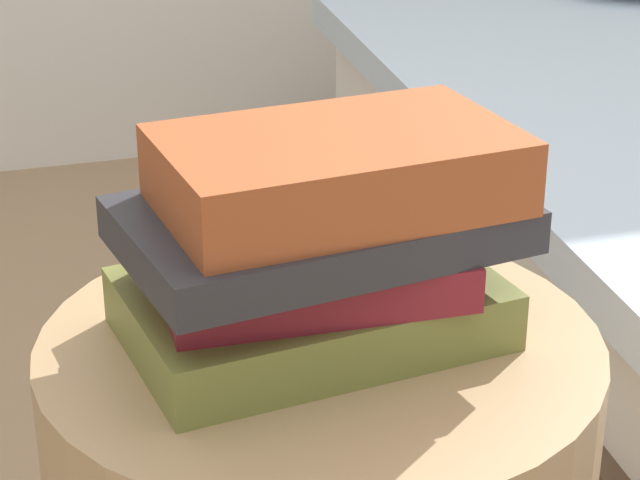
% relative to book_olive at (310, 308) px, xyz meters
% --- Properties ---
extents(book_olive, '(0.31, 0.22, 0.05)m').
position_rel_book_olive_xyz_m(book_olive, '(0.00, 0.00, 0.00)').
color(book_olive, olive).
rests_on(book_olive, side_table).
extents(book_maroon, '(0.24, 0.16, 0.04)m').
position_rel_book_olive_xyz_m(book_maroon, '(-0.00, -0.01, 0.04)').
color(book_maroon, maroon).
rests_on(book_maroon, book_olive).
extents(book_charcoal, '(0.32, 0.23, 0.03)m').
position_rel_book_olive_xyz_m(book_charcoal, '(0.00, -0.01, 0.08)').
color(book_charcoal, '#28282D').
rests_on(book_charcoal, book_maroon).
extents(book_rust, '(0.28, 0.19, 0.06)m').
position_rel_book_olive_xyz_m(book_rust, '(0.02, -0.01, 0.12)').
color(book_rust, '#994723').
rests_on(book_rust, book_charcoal).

